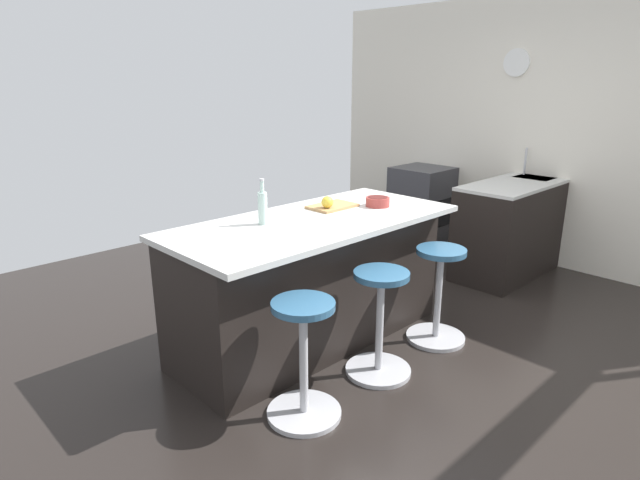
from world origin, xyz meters
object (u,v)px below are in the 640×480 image
cutting_board (332,206)px  water_bottle (263,207)px  oven_range (421,205)px  stool_by_window (438,298)px  apple_yellow (327,202)px  kitchen_island (311,280)px  stool_near_camera (304,364)px  fruit_bowl (378,201)px  stool_middle (380,326)px

cutting_board → water_bottle: size_ratio=1.15×
oven_range → stool_by_window: size_ratio=1.24×
apple_yellow → kitchen_island: bearing=16.0°
stool_near_camera → apple_yellow: size_ratio=8.12×
kitchen_island → cutting_board: size_ratio=5.95×
stool_near_camera → apple_yellow: apple_yellow is taller
fruit_bowl → stool_by_window: bearing=96.6°
kitchen_island → fruit_bowl: bearing=170.4°
kitchen_island → cutting_board: (-0.33, -0.11, 0.48)m
kitchen_island → stool_middle: size_ratio=2.96×
water_bottle → fruit_bowl: size_ratio=1.70×
oven_range → stool_by_window: oven_range is taller
kitchen_island → cutting_board: bearing=-161.7°
stool_by_window → cutting_board: 1.05m
oven_range → cutting_board: cutting_board is taller
apple_yellow → water_bottle: water_bottle is taller
oven_range → water_bottle: size_ratio=2.87×
kitchen_island → fruit_bowl: size_ratio=11.68×
apple_yellow → water_bottle: size_ratio=0.29×
kitchen_island → oven_range: bearing=-161.1°
water_bottle → stool_near_camera: bearing=66.5°
fruit_bowl → stool_near_camera: bearing=23.4°
oven_range → stool_near_camera: (3.35, 1.58, -0.11)m
oven_range → apple_yellow: size_ratio=10.06×
stool_by_window → fruit_bowl: 0.86m
stool_by_window → water_bottle: bearing=-36.6°
apple_yellow → water_bottle: bearing=-3.0°
stool_middle → apple_yellow: size_ratio=8.12×
apple_yellow → fruit_bowl: (-0.38, 0.17, -0.03)m
cutting_board → apple_yellow: 0.12m
oven_range → stool_near_camera: 3.71m
kitchen_island → stool_middle: 0.68m
stool_by_window → stool_middle: (0.68, 0.00, 0.00)m
stool_middle → water_bottle: (0.35, -0.76, 0.73)m
oven_range → stool_middle: (2.68, 1.58, -0.11)m
stool_middle → apple_yellow: apple_yellow is taller
stool_middle → fruit_bowl: 1.05m
stool_middle → cutting_board: cutting_board is taller
kitchen_island → stool_middle: bearing=90.0°
stool_near_camera → water_bottle: 1.11m
oven_range → stool_middle: 3.11m
kitchen_island → stool_by_window: size_ratio=2.96×
oven_range → stool_middle: bearing=30.5°
cutting_board → oven_range: bearing=-161.0°
cutting_board → water_bottle: bearing=0.9°
oven_range → kitchen_island: bearing=18.9°
stool_middle → cutting_board: 1.04m
fruit_bowl → cutting_board: bearing=-37.3°
oven_range → water_bottle: water_bottle is taller
oven_range → stool_by_window: (2.00, 1.58, -0.11)m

